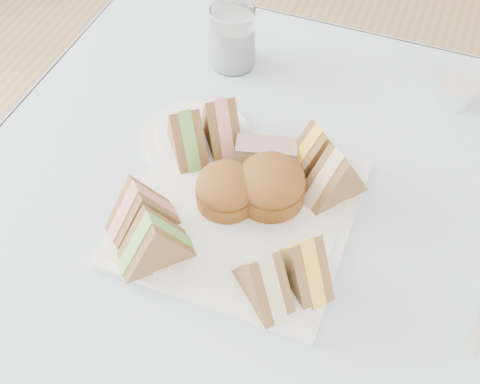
% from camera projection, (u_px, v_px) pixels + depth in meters
% --- Properties ---
extents(table, '(0.90, 0.90, 0.74)m').
position_uv_depth(table, '(278.00, 363.00, 1.11)').
color(table, brown).
rests_on(table, floor).
extents(tablecloth, '(1.02, 1.02, 0.01)m').
position_uv_depth(tablecloth, '(291.00, 253.00, 0.81)').
color(tablecloth, silver).
rests_on(tablecloth, table).
extents(serving_plate, '(0.31, 0.31, 0.01)m').
position_uv_depth(serving_plate, '(240.00, 211.00, 0.85)').
color(serving_plate, white).
rests_on(serving_plate, tablecloth).
extents(sandwich_fl_a, '(0.10, 0.10, 0.09)m').
position_uv_depth(sandwich_fl_a, '(140.00, 206.00, 0.79)').
color(sandwich_fl_a, olive).
rests_on(sandwich_fl_a, serving_plate).
extents(sandwich_fl_b, '(0.10, 0.10, 0.09)m').
position_uv_depth(sandwich_fl_b, '(153.00, 238.00, 0.76)').
color(sandwich_fl_b, olive).
rests_on(sandwich_fl_b, serving_plate).
extents(sandwich_fr_a, '(0.10, 0.10, 0.08)m').
position_uv_depth(sandwich_fr_a, '(304.00, 259.00, 0.74)').
color(sandwich_fr_a, olive).
rests_on(sandwich_fr_a, serving_plate).
extents(sandwich_fr_b, '(0.10, 0.09, 0.08)m').
position_uv_depth(sandwich_fr_b, '(264.00, 275.00, 0.73)').
color(sandwich_fr_b, olive).
rests_on(sandwich_fr_b, serving_plate).
extents(sandwich_bl_a, '(0.09, 0.10, 0.08)m').
position_uv_depth(sandwich_bl_a, '(186.00, 132.00, 0.88)').
color(sandwich_bl_a, olive).
rests_on(sandwich_bl_a, serving_plate).
extents(sandwich_bl_b, '(0.09, 0.10, 0.09)m').
position_uv_depth(sandwich_bl_b, '(221.00, 121.00, 0.89)').
color(sandwich_bl_b, olive).
rests_on(sandwich_bl_b, serving_plate).
extents(sandwich_br_a, '(0.09, 0.10, 0.09)m').
position_uv_depth(sandwich_br_a, '(336.00, 174.00, 0.83)').
color(sandwich_br_a, olive).
rests_on(sandwich_br_a, serving_plate).
extents(sandwich_br_b, '(0.10, 0.10, 0.08)m').
position_uv_depth(sandwich_br_b, '(317.00, 148.00, 0.86)').
color(sandwich_br_b, olive).
rests_on(sandwich_br_b, serving_plate).
extents(scone_left, '(0.09, 0.09, 0.06)m').
position_uv_depth(scone_left, '(227.00, 189.00, 0.83)').
color(scone_left, brown).
rests_on(scone_left, serving_plate).
extents(scone_right, '(0.13, 0.13, 0.06)m').
position_uv_depth(scone_right, '(271.00, 184.00, 0.83)').
color(scone_right, brown).
rests_on(scone_right, serving_plate).
extents(pastry_slice, '(0.09, 0.06, 0.04)m').
position_uv_depth(pastry_slice, '(266.00, 154.00, 0.88)').
color(pastry_slice, beige).
rests_on(pastry_slice, serving_plate).
extents(side_plate, '(0.20, 0.20, 0.01)m').
position_uv_depth(side_plate, '(197.00, 138.00, 0.94)').
color(side_plate, white).
rests_on(side_plate, tablecloth).
extents(water_glass, '(0.09, 0.09, 0.11)m').
position_uv_depth(water_glass, '(233.00, 37.00, 1.01)').
color(water_glass, white).
rests_on(water_glass, tablecloth).
extents(tea_strainer, '(0.09, 0.09, 0.04)m').
position_uv_depth(tea_strainer, '(456.00, 93.00, 0.98)').
color(tea_strainer, white).
rests_on(tea_strainer, tablecloth).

